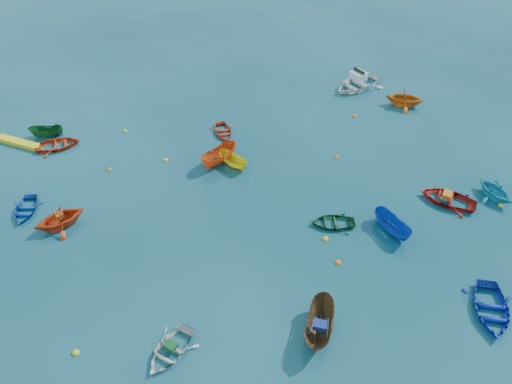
% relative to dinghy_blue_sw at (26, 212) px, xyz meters
% --- Properties ---
extents(ground, '(160.00, 160.00, 0.00)m').
position_rel_dinghy_blue_sw_xyz_m(ground, '(13.64, -0.55, 0.00)').
color(ground, '#093445').
rests_on(ground, ground).
extents(dinghy_blue_sw, '(2.54, 3.07, 0.55)m').
position_rel_dinghy_blue_sw_xyz_m(dinghy_blue_sw, '(0.00, 0.00, 0.00)').
color(dinghy_blue_sw, '#0D3DAC').
rests_on(dinghy_blue_sw, ground).
extents(dinghy_white_near, '(2.84, 3.38, 0.60)m').
position_rel_dinghy_blue_sw_xyz_m(dinghy_white_near, '(12.04, -7.17, 0.00)').
color(dinghy_white_near, silver).
rests_on(dinghy_white_near, ground).
extents(sampan_brown_mid, '(1.40, 3.52, 1.35)m').
position_rel_dinghy_blue_sw_xyz_m(sampan_brown_mid, '(18.83, -4.53, 0.00)').
color(sampan_brown_mid, brown).
rests_on(sampan_brown_mid, ground).
extents(dinghy_blue_se, '(2.70, 3.68, 0.74)m').
position_rel_dinghy_blue_sw_xyz_m(dinghy_blue_se, '(27.20, -1.49, 0.00)').
color(dinghy_blue_se, '#0D27A4').
rests_on(dinghy_blue_se, ground).
extents(dinghy_orange_w, '(3.90, 3.92, 1.56)m').
position_rel_dinghy_blue_sw_xyz_m(dinghy_orange_w, '(2.81, -0.62, 0.00)').
color(dinghy_orange_w, red).
rests_on(dinghy_orange_w, ground).
extents(sampan_yellow_mid, '(2.66, 2.12, 0.98)m').
position_rel_dinghy_blue_sw_xyz_m(sampan_yellow_mid, '(11.46, 7.22, 0.00)').
color(sampan_yellow_mid, yellow).
rests_on(sampan_yellow_mid, ground).
extents(dinghy_green_e, '(3.01, 2.43, 0.55)m').
position_rel_dinghy_blue_sw_xyz_m(dinghy_green_e, '(18.67, 3.04, 0.00)').
color(dinghy_green_e, '#10451D').
rests_on(dinghy_green_e, ground).
extents(dinghy_cyan_se, '(3.35, 3.39, 1.35)m').
position_rel_dinghy_blue_sw_xyz_m(dinghy_cyan_se, '(28.47, 7.73, 0.00)').
color(dinghy_cyan_se, teal).
rests_on(dinghy_cyan_se, ground).
extents(dinghy_red_nw, '(3.76, 3.43, 0.64)m').
position_rel_dinghy_blue_sw_xyz_m(dinghy_red_nw, '(-1.36, 6.52, 0.00)').
color(dinghy_red_nw, red).
rests_on(dinghy_red_nw, ground).
extents(sampan_orange_n, '(2.55, 3.36, 1.23)m').
position_rel_dinghy_blue_sw_xyz_m(sampan_orange_n, '(10.41, 7.35, 0.00)').
color(sampan_orange_n, '#E14C15').
rests_on(sampan_orange_n, ground).
extents(dinghy_red_ne, '(3.94, 3.23, 0.71)m').
position_rel_dinghy_blue_sw_xyz_m(dinghy_red_ne, '(25.56, 6.65, 0.00)').
color(dinghy_red_ne, '#AA140E').
rests_on(dinghy_red_ne, ground).
extents(sampan_blue_far, '(2.74, 2.88, 1.12)m').
position_rel_dinghy_blue_sw_xyz_m(sampan_blue_far, '(22.16, 3.25, 0.00)').
color(sampan_blue_far, '#0D3FAC').
rests_on(sampan_blue_far, ground).
extents(dinghy_red_far, '(2.71, 3.00, 0.51)m').
position_rel_dinghy_blue_sw_xyz_m(dinghy_red_far, '(9.73, 10.75, 0.00)').
color(dinghy_red_far, red).
rests_on(dinghy_red_far, ground).
extents(dinghy_orange_far, '(2.98, 2.57, 1.57)m').
position_rel_dinghy_blue_sw_xyz_m(dinghy_orange_far, '(22.84, 17.62, 0.00)').
color(dinghy_orange_far, '#CA6113').
rests_on(dinghy_orange_far, ground).
extents(sampan_green_far, '(2.62, 1.66, 0.95)m').
position_rel_dinghy_blue_sw_xyz_m(sampan_green_far, '(-2.83, 7.55, 0.00)').
color(sampan_green_far, '#124F1F').
rests_on(sampan_green_far, ground).
extents(kayak_yellow, '(4.19, 1.24, 0.42)m').
position_rel_dinghy_blue_sw_xyz_m(kayak_yellow, '(-4.34, 6.20, 0.00)').
color(kayak_yellow, yellow).
rests_on(kayak_yellow, ground).
extents(motorboat_white, '(5.33, 5.47, 1.53)m').
position_rel_dinghy_blue_sw_xyz_m(motorboat_white, '(18.99, 19.72, 0.00)').
color(motorboat_white, white).
rests_on(motorboat_white, ground).
extents(tarp_green_a, '(0.70, 0.61, 0.29)m').
position_rel_dinghy_blue_sw_xyz_m(tarp_green_a, '(12.07, -7.08, 0.44)').
color(tarp_green_a, '#134E22').
rests_on(tarp_green_a, dinghy_white_near).
extents(tarp_blue_a, '(0.66, 0.51, 0.31)m').
position_rel_dinghy_blue_sw_xyz_m(tarp_blue_a, '(18.83, -4.68, 0.83)').
color(tarp_blue_a, navy).
rests_on(tarp_blue_a, sampan_brown_mid).
extents(tarp_orange_a, '(0.70, 0.70, 0.27)m').
position_rel_dinghy_blue_sw_xyz_m(tarp_orange_a, '(2.84, -0.59, 0.92)').
color(tarp_orange_a, '#C64A14').
rests_on(tarp_orange_a, dinghy_orange_w).
extents(tarp_orange_b, '(0.69, 0.81, 0.34)m').
position_rel_dinghy_blue_sw_xyz_m(tarp_orange_b, '(25.47, 6.68, 0.53)').
color(tarp_orange_b, orange).
rests_on(tarp_orange_b, dinghy_red_ne).
extents(buoy_ye_a, '(0.35, 0.35, 0.35)m').
position_rel_dinghy_blue_sw_xyz_m(buoy_ye_a, '(7.67, -8.18, 0.00)').
color(buoy_ye_a, yellow).
rests_on(buoy_ye_a, ground).
extents(buoy_or_b, '(0.36, 0.36, 0.36)m').
position_rel_dinghy_blue_sw_xyz_m(buoy_or_b, '(19.32, 0.08, 0.00)').
color(buoy_or_b, orange).
rests_on(buoy_or_b, ground).
extents(buoy_ye_b, '(0.35, 0.35, 0.35)m').
position_rel_dinghy_blue_sw_xyz_m(buoy_ye_b, '(2.48, 9.38, 0.00)').
color(buoy_ye_b, gold).
rests_on(buoy_ye_b, ground).
extents(buoy_or_c, '(0.30, 0.30, 0.30)m').
position_rel_dinghy_blue_sw_xyz_m(buoy_or_c, '(3.29, 4.91, 0.00)').
color(buoy_or_c, orange).
rests_on(buoy_or_c, ground).
extents(buoy_ye_c, '(0.37, 0.37, 0.37)m').
position_rel_dinghy_blue_sw_xyz_m(buoy_ye_c, '(18.42, 1.73, 0.00)').
color(buoy_ye_c, yellow).
rests_on(buoy_ye_c, ground).
extents(buoy_or_d, '(0.32, 0.32, 0.32)m').
position_rel_dinghy_blue_sw_xyz_m(buoy_or_d, '(18.29, 9.65, 0.00)').
color(buoy_or_d, orange).
rests_on(buoy_or_d, ground).
extents(buoy_ye_d, '(0.33, 0.33, 0.33)m').
position_rel_dinghy_blue_sw_xyz_m(buoy_ye_d, '(6.70, 6.74, 0.00)').
color(buoy_ye_d, yellow).
rests_on(buoy_ye_d, ground).
extents(buoy_or_e, '(0.34, 0.34, 0.34)m').
position_rel_dinghy_blue_sw_xyz_m(buoy_or_e, '(19.13, 15.16, 0.00)').
color(buoy_or_e, orange).
rests_on(buoy_or_e, ground).
extents(buoy_ye_e, '(0.31, 0.31, 0.31)m').
position_rel_dinghy_blue_sw_xyz_m(buoy_ye_e, '(28.85, 7.00, 0.00)').
color(buoy_ye_e, yellow).
rests_on(buoy_ye_e, ground).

